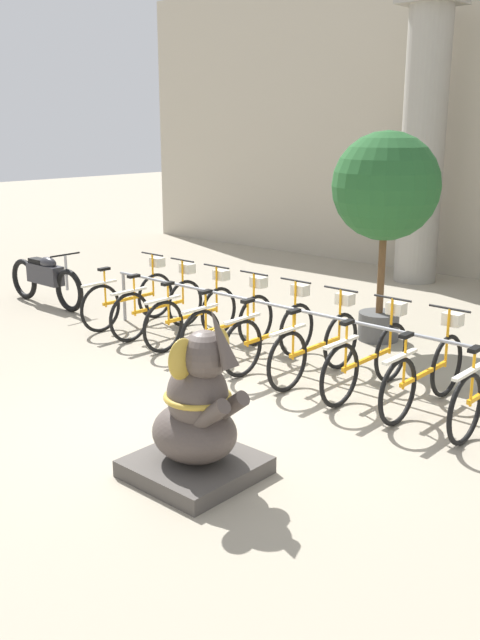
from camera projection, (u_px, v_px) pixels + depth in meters
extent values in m
plane|color=#9E937F|center=(202.00, 420.00, 7.37)|extent=(60.00, 60.00, 0.00)
cylinder|color=gray|center=(423.00, 149.00, 13.26)|extent=(0.80, 0.80, 5.00)
cylinder|color=gray|center=(124.00, 297.00, 11.01)|extent=(0.05, 0.05, 0.75)
cylinder|color=gray|center=(279.00, 306.00, 8.93)|extent=(6.25, 0.04, 0.04)
torus|color=black|center=(155.00, 296.00, 11.16)|extent=(0.05, 0.71, 0.71)
torus|color=black|center=(100.00, 308.00, 10.39)|extent=(0.05, 0.71, 0.71)
cube|color=orange|center=(129.00, 299.00, 10.76)|extent=(0.04, 0.97, 0.04)
cube|color=silver|center=(99.00, 283.00, 10.29)|extent=(0.06, 0.60, 0.03)
cylinder|color=orange|center=(105.00, 289.00, 10.39)|extent=(0.03, 0.03, 0.55)
cube|color=black|center=(104.00, 269.00, 10.31)|extent=(0.08, 0.18, 0.04)
cylinder|color=orange|center=(153.00, 275.00, 11.04)|extent=(0.03, 0.03, 0.67)
cylinder|color=black|center=(152.00, 254.00, 10.95)|extent=(0.48, 0.03, 0.03)
cube|color=silver|center=(157.00, 262.00, 11.06)|extent=(0.20, 0.16, 0.14)
torus|color=black|center=(185.00, 303.00, 10.68)|extent=(0.05, 0.71, 0.71)
torus|color=black|center=(130.00, 317.00, 9.91)|extent=(0.05, 0.71, 0.71)
cube|color=orange|center=(158.00, 307.00, 10.28)|extent=(0.04, 0.97, 0.04)
cube|color=silver|center=(129.00, 291.00, 9.81)|extent=(0.06, 0.60, 0.03)
cylinder|color=orange|center=(134.00, 297.00, 9.91)|extent=(0.03, 0.03, 0.55)
cube|color=black|center=(134.00, 276.00, 9.83)|extent=(0.08, 0.18, 0.04)
cylinder|color=orange|center=(183.00, 282.00, 10.56)|extent=(0.03, 0.03, 0.67)
cylinder|color=black|center=(182.00, 260.00, 10.47)|extent=(0.48, 0.03, 0.03)
cube|color=silver|center=(187.00, 268.00, 10.58)|extent=(0.20, 0.16, 0.14)
torus|color=black|center=(219.00, 312.00, 10.21)|extent=(0.05, 0.71, 0.71)
torus|color=black|center=(163.00, 327.00, 9.45)|extent=(0.05, 0.71, 0.71)
cube|color=orange|center=(192.00, 315.00, 9.82)|extent=(0.04, 0.97, 0.04)
cube|color=silver|center=(162.00, 300.00, 9.35)|extent=(0.06, 0.60, 0.03)
cylinder|color=orange|center=(168.00, 305.00, 9.45)|extent=(0.03, 0.03, 0.55)
cube|color=black|center=(168.00, 284.00, 9.37)|extent=(0.08, 0.18, 0.04)
cylinder|color=orange|center=(217.00, 289.00, 10.10)|extent=(0.03, 0.03, 0.67)
cylinder|color=black|center=(216.00, 266.00, 10.01)|extent=(0.48, 0.03, 0.03)
cube|color=silver|center=(221.00, 275.00, 10.12)|extent=(0.20, 0.16, 0.14)
torus|color=black|center=(256.00, 320.00, 9.75)|extent=(0.05, 0.71, 0.71)
torus|color=black|center=(200.00, 337.00, 8.99)|extent=(0.05, 0.71, 0.71)
cube|color=orange|center=(229.00, 325.00, 9.36)|extent=(0.04, 0.97, 0.04)
cube|color=silver|center=(200.00, 309.00, 8.89)|extent=(0.06, 0.60, 0.03)
cylinder|color=orange|center=(206.00, 315.00, 8.99)|extent=(0.03, 0.03, 0.55)
cube|color=black|center=(205.00, 292.00, 8.91)|extent=(0.08, 0.18, 0.04)
cylinder|color=orange|center=(254.00, 297.00, 9.64)|extent=(0.03, 0.03, 0.67)
cylinder|color=black|center=(254.00, 273.00, 9.55)|extent=(0.48, 0.03, 0.03)
cube|color=silver|center=(259.00, 282.00, 9.66)|extent=(0.20, 0.16, 0.14)
torus|color=black|center=(296.00, 330.00, 9.30)|extent=(0.05, 0.71, 0.71)
torus|color=black|center=(242.00, 348.00, 8.53)|extent=(0.05, 0.71, 0.71)
cube|color=orange|center=(271.00, 335.00, 8.90)|extent=(0.04, 0.97, 0.04)
cube|color=silver|center=(242.00, 319.00, 8.44)|extent=(0.06, 0.60, 0.03)
cylinder|color=orange|center=(248.00, 325.00, 8.53)|extent=(0.03, 0.03, 0.55)
cube|color=black|center=(248.00, 301.00, 8.45)|extent=(0.08, 0.18, 0.04)
cylinder|color=orange|center=(295.00, 306.00, 9.18)|extent=(0.03, 0.03, 0.67)
cylinder|color=black|center=(296.00, 281.00, 9.09)|extent=(0.48, 0.03, 0.03)
cube|color=silver|center=(300.00, 290.00, 9.20)|extent=(0.20, 0.16, 0.14)
torus|color=black|center=(341.00, 341.00, 8.83)|extent=(0.05, 0.71, 0.71)
torus|color=black|center=(287.00, 362.00, 8.06)|extent=(0.05, 0.71, 0.71)
cube|color=orange|center=(315.00, 347.00, 8.43)|extent=(0.04, 0.97, 0.04)
cube|color=silver|center=(288.00, 330.00, 7.97)|extent=(0.06, 0.60, 0.03)
cylinder|color=orange|center=(293.00, 336.00, 8.06)|extent=(0.03, 0.03, 0.55)
cube|color=black|center=(294.00, 311.00, 7.98)|extent=(0.08, 0.18, 0.04)
cylinder|color=orange|center=(340.00, 316.00, 8.71)|extent=(0.03, 0.03, 0.67)
cylinder|color=black|center=(341.00, 289.00, 8.62)|extent=(0.48, 0.03, 0.03)
cube|color=silver|center=(345.00, 299.00, 8.73)|extent=(0.20, 0.16, 0.14)
torus|color=black|center=(391.00, 353.00, 8.38)|extent=(0.05, 0.71, 0.71)
torus|color=black|center=(340.00, 376.00, 7.62)|extent=(0.05, 0.71, 0.71)
cube|color=orange|center=(367.00, 359.00, 7.98)|extent=(0.04, 0.97, 0.04)
cube|color=silver|center=(341.00, 342.00, 7.52)|extent=(0.06, 0.60, 0.03)
cylinder|color=orange|center=(346.00, 349.00, 7.61)|extent=(0.03, 0.03, 0.55)
cube|color=black|center=(347.00, 322.00, 7.54)|extent=(0.08, 0.18, 0.04)
cylinder|color=orange|center=(391.00, 326.00, 8.26)|extent=(0.03, 0.03, 0.67)
cylinder|color=black|center=(393.00, 298.00, 8.17)|extent=(0.48, 0.03, 0.03)
cube|color=silver|center=(396.00, 308.00, 8.28)|extent=(0.20, 0.16, 0.14)
torus|color=black|center=(447.00, 366.00, 7.92)|extent=(0.05, 0.71, 0.71)
torus|color=black|center=(398.00, 392.00, 7.16)|extent=(0.05, 0.71, 0.71)
cube|color=orange|center=(424.00, 374.00, 7.52)|extent=(0.04, 0.97, 0.04)
cube|color=silver|center=(400.00, 357.00, 7.06)|extent=(0.06, 0.60, 0.03)
cylinder|color=orange|center=(404.00, 363.00, 7.15)|extent=(0.03, 0.03, 0.55)
cube|color=black|center=(406.00, 335.00, 7.08)|extent=(0.08, 0.18, 0.04)
cylinder|color=orange|center=(447.00, 338.00, 7.80)|extent=(0.03, 0.03, 0.67)
cylinder|color=black|center=(450.00, 309.00, 7.71)|extent=(0.48, 0.03, 0.03)
cube|color=silver|center=(453.00, 319.00, 7.82)|extent=(0.20, 0.16, 0.14)
torus|color=black|center=(465.00, 409.00, 6.72)|extent=(0.05, 0.71, 0.71)
cube|color=silver|center=(469.00, 372.00, 6.62)|extent=(0.06, 0.60, 0.03)
cylinder|color=orange|center=(472.00, 379.00, 6.72)|extent=(0.03, 0.03, 0.55)
cube|color=black|center=(475.00, 349.00, 6.64)|extent=(0.08, 0.18, 0.04)
cube|color=#4C4742|center=(195.00, 467.00, 6.20)|extent=(1.01, 1.01, 0.15)
ellipsoid|color=#4C423D|center=(194.00, 432.00, 6.11)|extent=(0.78, 0.69, 0.50)
ellipsoid|color=#4C423D|center=(198.00, 396.00, 5.99)|extent=(0.55, 0.50, 0.64)
sphere|color=#4C423D|center=(205.00, 355.00, 5.83)|extent=(0.41, 0.41, 0.41)
ellipsoid|color=#B79333|center=(217.00, 348.00, 6.01)|extent=(0.08, 0.29, 0.35)
ellipsoid|color=#B79333|center=(182.00, 359.00, 5.71)|extent=(0.08, 0.29, 0.35)
cone|color=#4C423D|center=(221.00, 338.00, 5.66)|extent=(0.35, 0.15, 0.52)
cylinder|color=#4C423D|center=(229.00, 408.00, 5.93)|extent=(0.41, 0.14, 0.36)
cylinder|color=#4C423D|center=(210.00, 416.00, 5.76)|extent=(0.41, 0.14, 0.36)
torus|color=#B79333|center=(198.00, 396.00, 5.99)|extent=(0.58, 0.58, 0.05)
torus|color=black|center=(69.00, 291.00, 11.52)|extent=(0.71, 0.09, 0.71)
torus|color=black|center=(24.00, 279.00, 12.38)|extent=(0.71, 0.09, 0.71)
cube|color=#2D2D33|center=(45.00, 274.00, 11.90)|extent=(0.80, 0.22, 0.32)
ellipsoid|color=#2D2D33|center=(48.00, 263.00, 11.79)|extent=(0.40, 0.20, 0.20)
cube|color=black|center=(38.00, 261.00, 11.97)|extent=(0.36, 0.18, 0.08)
cylinder|color=#99999E|center=(66.00, 273.00, 11.48)|extent=(0.04, 0.04, 0.56)
cylinder|color=black|center=(65.00, 255.00, 11.40)|extent=(0.03, 0.55, 0.03)
cylinder|color=#4C4C4C|center=(378.00, 326.00, 10.07)|extent=(0.57, 0.57, 0.39)
cylinder|color=brown|center=(381.00, 272.00, 9.86)|extent=(0.10, 0.10, 1.17)
sphere|color=#235628|center=(386.00, 186.00, 9.55)|extent=(1.46, 1.46, 1.46)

